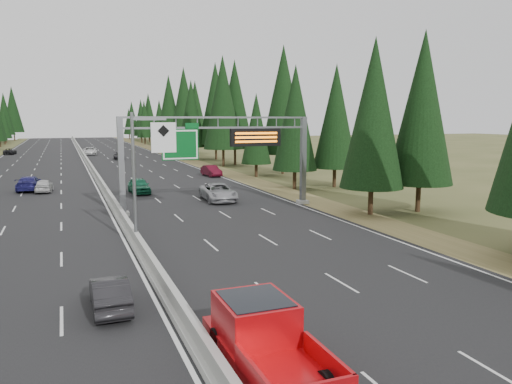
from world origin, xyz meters
The scene contains 17 objects.
road centered at (0.00, 80.00, 0.04)m, with size 32.00×260.00×0.08m, color black.
shoulder_right centered at (17.80, 80.00, 0.03)m, with size 3.60×260.00×0.06m, color olive.
median_barrier centered at (0.00, 80.00, 0.41)m, with size 0.70×260.00×0.85m.
sign_gantry centered at (8.92, 34.88, 5.27)m, with size 16.75×0.98×7.80m.
hov_sign_pole centered at (0.58, 24.97, 4.72)m, with size 2.80×0.50×8.00m.
tree_row_right centered at (22.23, 69.53, 9.40)m, with size 11.77×242.04×18.89m.
silver_minivan centered at (9.51, 39.24, 0.89)m, with size 2.69×5.83×1.62m, color #9C9DA1.
red_pickup centered at (1.50, 8.37, 1.23)m, with size 2.27×6.37×2.07m.
car_ahead_green centered at (3.27, 46.72, 0.87)m, with size 1.86×4.62×1.57m, color #176543.
car_ahead_dkred centered at (14.50, 58.86, 0.81)m, with size 1.54×4.41×1.45m, color #500B1A.
car_ahead_dkgrey centered at (5.98, 91.81, 0.74)m, with size 1.86×4.57×1.33m, color black.
car_ahead_white centered at (1.50, 106.82, 0.89)m, with size 2.67×5.80×1.61m, color silver.
car_ahead_far centered at (1.50, 114.21, 0.77)m, with size 1.62×4.03×1.37m, color black.
car_onc_near centered at (-2.41, 15.00, 0.75)m, with size 1.41×4.06×1.34m, color black.
car_onc_blue centered at (-7.37, 52.91, 0.86)m, with size 2.19×5.39×1.56m, color navy.
car_onc_white centered at (-5.89, 51.18, 0.77)m, with size 1.63×4.04×1.38m, color #B7B7B7.
car_onc_far centered at (-14.50, 114.18, 0.74)m, with size 2.18×4.72×1.31m, color black.
Camera 1 is at (-3.87, -5.05, 7.70)m, focal length 35.00 mm.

